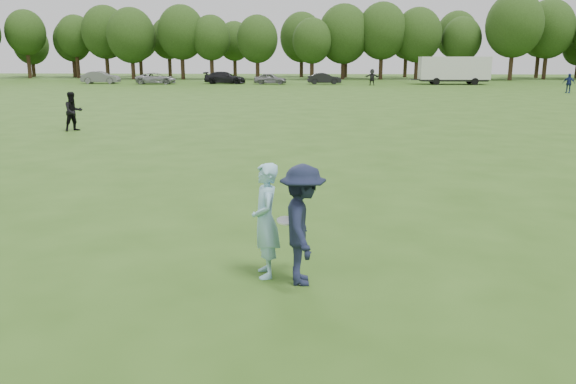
# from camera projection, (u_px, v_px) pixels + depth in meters

# --- Properties ---
(ground) EXTENTS (200.00, 200.00, 0.00)m
(ground) POSITION_uv_depth(u_px,v_px,m) (321.00, 273.00, 8.66)
(ground) COLOR #2D4E16
(ground) RESTS_ON ground
(thrower) EXTENTS (0.55, 0.71, 1.74)m
(thrower) POSITION_uv_depth(u_px,v_px,m) (266.00, 221.00, 8.36)
(thrower) COLOR #91CBE0
(thrower) RESTS_ON ground
(defender) EXTENTS (0.76, 1.20, 1.77)m
(defender) POSITION_uv_depth(u_px,v_px,m) (303.00, 225.00, 8.09)
(defender) COLOR #181E35
(defender) RESTS_ON ground
(player_far_a) EXTENTS (1.05, 1.06, 1.73)m
(player_far_a) POSITION_uv_depth(u_px,v_px,m) (73.00, 111.00, 24.91)
(player_far_a) COLOR black
(player_far_a) RESTS_ON ground
(player_far_b) EXTENTS (1.08, 0.94, 1.74)m
(player_far_b) POSITION_uv_depth(u_px,v_px,m) (569.00, 83.00, 50.72)
(player_far_b) COLOR navy
(player_far_b) RESTS_ON ground
(player_far_d) EXTENTS (1.78, 0.89, 1.83)m
(player_far_d) POSITION_uv_depth(u_px,v_px,m) (372.00, 77.00, 64.31)
(player_far_d) COLOR black
(player_far_d) RESTS_ON ground
(car_b) EXTENTS (4.61, 1.93, 1.48)m
(car_b) POSITION_uv_depth(u_px,v_px,m) (101.00, 77.00, 68.02)
(car_b) COLOR slate
(car_b) RESTS_ON ground
(car_c) EXTENTS (4.95, 2.65, 1.32)m
(car_c) POSITION_uv_depth(u_px,v_px,m) (156.00, 78.00, 66.97)
(car_c) COLOR #99999D
(car_c) RESTS_ON ground
(car_d) EXTENTS (5.00, 2.09, 1.44)m
(car_d) POSITION_uv_depth(u_px,v_px,m) (225.00, 78.00, 67.65)
(car_d) COLOR black
(car_d) RESTS_ON ground
(car_e) EXTENTS (3.93, 1.78, 1.31)m
(car_e) POSITION_uv_depth(u_px,v_px,m) (270.00, 79.00, 66.49)
(car_e) COLOR slate
(car_e) RESTS_ON ground
(car_f) EXTENTS (4.12, 1.84, 1.31)m
(car_f) POSITION_uv_depth(u_px,v_px,m) (324.00, 79.00, 66.75)
(car_f) COLOR black
(car_f) RESTS_ON ground
(disc_in_play) EXTENTS (0.32, 0.32, 0.08)m
(disc_in_play) POSITION_uv_depth(u_px,v_px,m) (286.00, 221.00, 8.15)
(disc_in_play) COLOR white
(disc_in_play) RESTS_ON ground
(cargo_trailer) EXTENTS (9.00, 2.75, 3.20)m
(cargo_trailer) POSITION_uv_depth(u_px,v_px,m) (454.00, 69.00, 65.89)
(cargo_trailer) COLOR silver
(cargo_trailer) RESTS_ON ground
(treeline) EXTENTS (130.35, 18.39, 11.74)m
(treeline) POSITION_uv_depth(u_px,v_px,m) (343.00, 35.00, 81.60)
(treeline) COLOR #332114
(treeline) RESTS_ON ground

